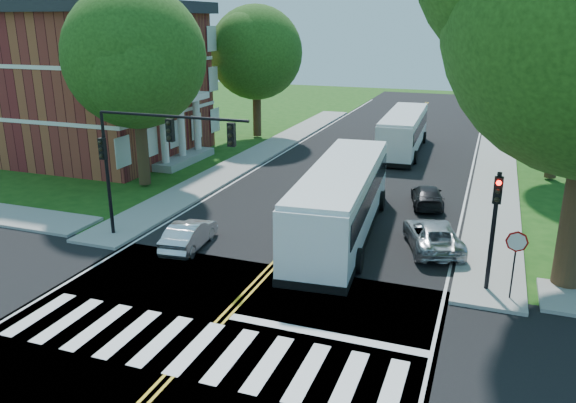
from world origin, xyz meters
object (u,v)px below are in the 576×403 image
at_px(bus_follow, 403,131).
at_px(suv, 433,235).
at_px(hatchback, 189,235).
at_px(signal_nw, 149,147).
at_px(bus_lead, 342,200).
at_px(signal_ne, 495,216).
at_px(dark_sedan, 427,196).

bearing_deg(bus_follow, suv, 100.71).
xyz_separation_m(hatchback, suv, (9.99, 3.56, 0.01)).
bearing_deg(suv, hatchback, 1.72).
height_order(signal_nw, bus_lead, signal_nw).
bearing_deg(bus_follow, signal_ne, 104.40).
bearing_deg(dark_sedan, suv, 87.59).
bearing_deg(signal_ne, dark_sedan, 109.09).
distance_m(bus_lead, hatchback, 7.02).
height_order(signal_nw, signal_ne, signal_nw).
xyz_separation_m(bus_follow, dark_sedan, (3.35, -12.65, -1.02)).
bearing_deg(signal_ne, suv, 123.48).
bearing_deg(bus_lead, hatchback, 28.04).
height_order(signal_nw, hatchback, signal_nw).
height_order(signal_ne, bus_lead, signal_ne).
relative_size(signal_nw, hatchback, 1.94).
relative_size(signal_ne, bus_lead, 0.34).
distance_m(signal_ne, hatchback, 12.56).
distance_m(signal_nw, bus_follow, 23.56).
relative_size(hatchback, dark_sedan, 0.96).
relative_size(bus_lead, suv, 2.88).
bearing_deg(signal_nw, bus_follow, 71.55).
distance_m(suv, dark_sedan, 6.06).
relative_size(hatchback, suv, 0.82).
bearing_deg(signal_nw, bus_lead, 26.47).
distance_m(bus_lead, dark_sedan, 6.73).
distance_m(signal_nw, signal_ne, 14.13).
bearing_deg(bus_lead, dark_sedan, -123.83).
distance_m(signal_ne, suv, 4.85).
height_order(bus_lead, hatchback, bus_lead).
relative_size(signal_ne, suv, 0.98).
xyz_separation_m(signal_nw, suv, (11.71, 3.56, -3.75)).
bearing_deg(suv, signal_ne, 105.57).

